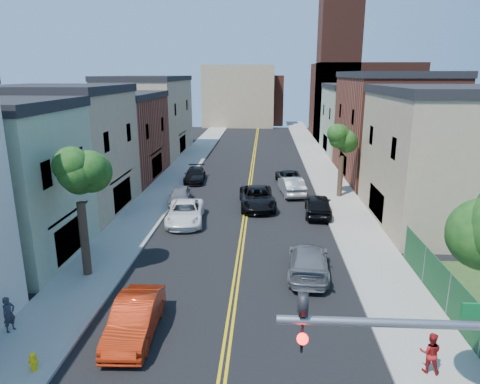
% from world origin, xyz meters
% --- Properties ---
extents(sidewalk_left, '(3.20, 100.00, 0.15)m').
position_xyz_m(sidewalk_left, '(-7.90, 40.00, 0.07)').
color(sidewalk_left, gray).
rests_on(sidewalk_left, ground).
extents(sidewalk_right, '(3.20, 100.00, 0.15)m').
position_xyz_m(sidewalk_right, '(7.90, 40.00, 0.07)').
color(sidewalk_right, gray).
rests_on(sidewalk_right, ground).
extents(curb_left, '(0.30, 100.00, 0.15)m').
position_xyz_m(curb_left, '(-6.15, 40.00, 0.07)').
color(curb_left, gray).
rests_on(curb_left, ground).
extents(curb_right, '(0.30, 100.00, 0.15)m').
position_xyz_m(curb_right, '(6.15, 40.00, 0.07)').
color(curb_right, gray).
rests_on(curb_right, ground).
extents(bldg_left_tan_near, '(9.00, 10.00, 9.00)m').
position_xyz_m(bldg_left_tan_near, '(-14.00, 25.00, 4.50)').
color(bldg_left_tan_near, '#998466').
rests_on(bldg_left_tan_near, ground).
extents(bldg_left_brick, '(9.00, 12.00, 8.00)m').
position_xyz_m(bldg_left_brick, '(-14.00, 36.00, 4.00)').
color(bldg_left_brick, brown).
rests_on(bldg_left_brick, ground).
extents(bldg_left_tan_far, '(9.00, 16.00, 9.50)m').
position_xyz_m(bldg_left_tan_far, '(-14.00, 50.00, 4.75)').
color(bldg_left_tan_far, '#998466').
rests_on(bldg_left_tan_far, ground).
extents(bldg_right_tan, '(9.00, 12.00, 9.00)m').
position_xyz_m(bldg_right_tan, '(14.00, 24.00, 4.50)').
color(bldg_right_tan, '#998466').
rests_on(bldg_right_tan, ground).
extents(bldg_right_brick, '(9.00, 14.00, 10.00)m').
position_xyz_m(bldg_right_brick, '(14.00, 38.00, 5.00)').
color(bldg_right_brick, brown).
rests_on(bldg_right_brick, ground).
extents(bldg_right_palegrn, '(9.00, 12.00, 8.50)m').
position_xyz_m(bldg_right_palegrn, '(14.00, 52.00, 4.25)').
color(bldg_right_palegrn, gray).
rests_on(bldg_right_palegrn, ground).
extents(church, '(16.20, 14.20, 22.60)m').
position_xyz_m(church, '(16.33, 67.07, 7.24)').
color(church, '#4C2319').
rests_on(church, ground).
extents(backdrop_left, '(14.00, 8.00, 12.00)m').
position_xyz_m(backdrop_left, '(-4.00, 82.00, 6.00)').
color(backdrop_left, '#998466').
rests_on(backdrop_left, ground).
extents(backdrop_center, '(10.00, 8.00, 10.00)m').
position_xyz_m(backdrop_center, '(0.00, 86.00, 5.00)').
color(backdrop_center, brown).
rests_on(backdrop_center, ground).
extents(fence_right, '(0.04, 15.00, 1.90)m').
position_xyz_m(fence_right, '(9.50, 9.50, 1.10)').
color(fence_right, '#143F1E').
rests_on(fence_right, sidewalk_right).
extents(tree_left_mid, '(5.20, 5.20, 9.29)m').
position_xyz_m(tree_left_mid, '(-7.88, 14.01, 6.58)').
color(tree_left_mid, '#332419').
rests_on(tree_left_mid, sidewalk_left).
extents(tree_right_far, '(4.40, 4.40, 8.03)m').
position_xyz_m(tree_right_far, '(7.92, 30.01, 5.76)').
color(tree_right_far, '#332419').
rests_on(tree_right_far, sidewalk_right).
extents(red_sedan, '(1.82, 4.77, 1.55)m').
position_xyz_m(red_sedan, '(-3.80, 8.87, 0.78)').
color(red_sedan, '#B8280C').
rests_on(red_sedan, ground).
extents(white_pickup, '(3.00, 5.65, 1.51)m').
position_xyz_m(white_pickup, '(-4.25, 22.79, 0.76)').
color(white_pickup, white).
rests_on(white_pickup, ground).
extents(grey_car_left, '(2.12, 4.38, 1.44)m').
position_xyz_m(grey_car_left, '(-5.50, 27.28, 0.72)').
color(grey_car_left, slate).
rests_on(grey_car_left, ground).
extents(black_car_left, '(2.25, 4.86, 1.37)m').
position_xyz_m(black_car_left, '(-5.50, 34.91, 0.69)').
color(black_car_left, black).
rests_on(black_car_left, ground).
extents(grey_car_right, '(2.57, 5.38, 1.51)m').
position_xyz_m(grey_car_right, '(3.80, 14.90, 0.76)').
color(grey_car_right, slate).
rests_on(grey_car_right, ground).
extents(black_car_right, '(2.26, 4.94, 1.64)m').
position_xyz_m(black_car_right, '(5.50, 25.03, 0.82)').
color(black_car_right, black).
rests_on(black_car_right, ground).
extents(silver_car_right, '(2.37, 5.12, 1.62)m').
position_xyz_m(silver_car_right, '(3.80, 30.74, 0.81)').
color(silver_car_right, '#A0A3A7').
rests_on(silver_car_right, ground).
extents(dark_car_right_far, '(2.73, 5.21, 1.40)m').
position_xyz_m(dark_car_right_far, '(3.80, 34.61, 0.70)').
color(dark_car_right_far, black).
rests_on(dark_car_right_far, ground).
extents(black_suv_lane, '(3.19, 6.05, 1.62)m').
position_xyz_m(black_suv_lane, '(0.84, 26.74, 0.81)').
color(black_suv_lane, black).
rests_on(black_suv_lane, ground).
extents(pedestrian_left, '(0.53, 0.65, 1.52)m').
position_xyz_m(pedestrian_left, '(-8.97, 8.67, 0.91)').
color(pedestrian_left, '#282930').
rests_on(pedestrian_left, sidewalk_left).
extents(pedestrian_right, '(0.87, 0.75, 1.53)m').
position_xyz_m(pedestrian_right, '(7.33, 7.09, 0.91)').
color(pedestrian_right, maroon).
rests_on(pedestrian_right, sidewalk_right).
extents(fire_hydrant, '(0.34, 0.34, 0.71)m').
position_xyz_m(fire_hydrant, '(-6.76, 6.35, 0.51)').
color(fire_hydrant, gold).
rests_on(fire_hydrant, sidewalk_left).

